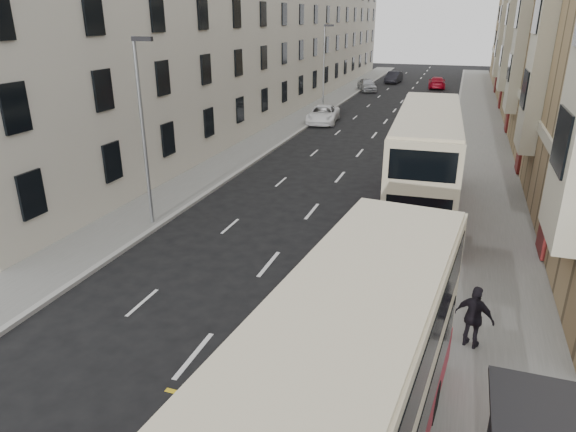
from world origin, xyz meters
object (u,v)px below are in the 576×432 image
(street_lamp_far, at_px, (324,64))
(double_decker_rear, at_px, (425,162))
(car_silver, at_px, (367,85))
(car_red, at_px, (437,83))
(street_lamp_near, at_px, (143,124))
(pedestrian_far, at_px, (474,317))
(white_van, at_px, (323,114))
(car_dark, at_px, (394,77))

(street_lamp_far, xyz_separation_m, double_decker_rear, (11.35, -24.26, -2.15))
(car_silver, relative_size, car_red, 0.91)
(double_decker_rear, bearing_deg, street_lamp_near, -155.66)
(street_lamp_near, distance_m, double_decker_rear, 12.90)
(street_lamp_near, relative_size, pedestrian_far, 4.25)
(double_decker_rear, bearing_deg, street_lamp_far, 112.58)
(white_van, bearing_deg, car_red, 67.06)
(street_lamp_near, distance_m, car_red, 53.56)
(car_silver, xyz_separation_m, car_dark, (2.03, 9.56, -0.00))
(street_lamp_near, bearing_deg, white_van, 87.42)
(street_lamp_far, xyz_separation_m, car_dark, (3.18, 26.48, -3.85))
(street_lamp_near, xyz_separation_m, double_decker_rear, (11.35, 5.74, -2.15))
(white_van, xyz_separation_m, car_dark, (2.03, 30.91, 0.05))
(street_lamp_near, bearing_deg, street_lamp_far, 90.00)
(pedestrian_far, height_order, white_van, pedestrian_far)
(white_van, bearing_deg, car_silver, 83.81)
(white_van, xyz_separation_m, car_silver, (0.00, 21.35, 0.05))
(pedestrian_far, height_order, car_red, pedestrian_far)
(street_lamp_far, distance_m, car_silver, 17.38)
(street_lamp_far, bearing_deg, pedestrian_far, -68.77)
(street_lamp_near, xyz_separation_m, street_lamp_far, (0.00, 30.00, 0.00))
(street_lamp_far, bearing_deg, car_silver, 86.11)
(pedestrian_far, bearing_deg, car_red, -64.45)
(street_lamp_far, height_order, white_van, street_lamp_far)
(street_lamp_far, bearing_deg, double_decker_rear, -64.93)
(street_lamp_far, xyz_separation_m, white_van, (1.15, -4.43, -3.89))
(street_lamp_near, height_order, white_van, street_lamp_near)
(street_lamp_far, relative_size, car_red, 1.57)
(street_lamp_far, distance_m, white_van, 6.01)
(double_decker_rear, xyz_separation_m, car_silver, (-10.20, 41.17, -1.70))
(car_silver, height_order, car_red, car_silver)
(white_van, distance_m, car_dark, 30.98)
(pedestrian_far, relative_size, car_dark, 0.39)
(street_lamp_far, distance_m, car_dark, 26.94)
(street_lamp_far, relative_size, car_dark, 1.67)
(street_lamp_near, xyz_separation_m, car_silver, (1.15, 46.91, -3.84))
(car_red, bearing_deg, car_dark, -36.34)
(double_decker_rear, relative_size, car_dark, 2.58)
(car_silver, xyz_separation_m, car_red, (8.14, 5.69, -0.05))
(white_van, relative_size, car_dark, 1.11)
(white_van, bearing_deg, double_decker_rear, -68.97)
(car_silver, bearing_deg, double_decker_rear, -98.05)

